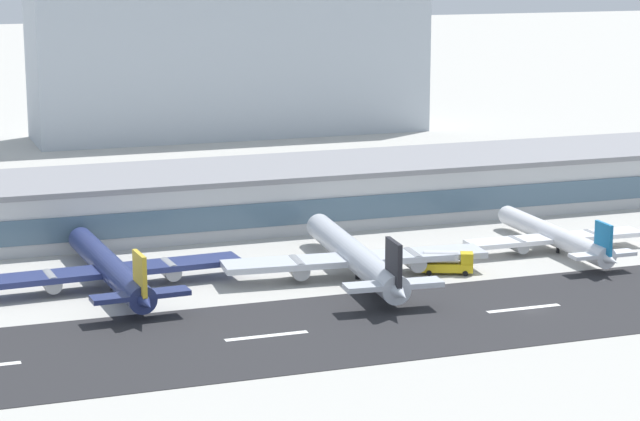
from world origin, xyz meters
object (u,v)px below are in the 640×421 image
terminal_building (280,193)px  airliner_blue_tail_gate_2 (558,237)px  airliner_black_tail_gate_1 (357,258)px  service_fuel_truck_1 (447,262)px  distant_hotel_block (231,60)px  airliner_gold_tail_gate_0 (112,270)px

terminal_building → airliner_blue_tail_gate_2: 56.28m
airliner_black_tail_gate_1 → airliner_blue_tail_gate_2: (39.72, 4.71, -0.68)m
terminal_building → airliner_blue_tail_gate_2: terminal_building is taller
airliner_black_tail_gate_1 → airliner_blue_tail_gate_2: 40.01m
service_fuel_truck_1 → distant_hotel_block: bearing=110.2°
distant_hotel_block → airliner_blue_tail_gate_2: 155.97m
distant_hotel_block → airliner_blue_tail_gate_2: (16.40, -154.04, -18.19)m
distant_hotel_block → terminal_building: bearing=-101.0°
terminal_building → airliner_blue_tail_gate_2: bearing=-47.1°
terminal_building → distant_hotel_block: bearing=79.0°
airliner_black_tail_gate_1 → service_fuel_truck_1: airliner_black_tail_gate_1 is taller
airliner_gold_tail_gate_0 → airliner_blue_tail_gate_2: (78.53, -2.03, -0.45)m
airliner_black_tail_gate_1 → service_fuel_truck_1: bearing=-93.6°
distant_hotel_block → airliner_gold_tail_gate_0: distant_hotel_block is taller
terminal_building → distant_hotel_block: distant_hotel_block is taller
airliner_blue_tail_gate_2 → distant_hotel_block: bearing=6.8°
terminal_building → distant_hotel_block: (21.88, 112.88, 15.39)m
distant_hotel_block → service_fuel_truck_1: bearing=-92.9°
terminal_building → service_fuel_truck_1: size_ratio=22.16×
airliner_black_tail_gate_1 → service_fuel_truck_1: (15.06, -2.17, -1.37)m
airliner_gold_tail_gate_0 → service_fuel_truck_1: airliner_gold_tail_gate_0 is taller
terminal_building → airliner_black_tail_gate_1: bearing=-91.8°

